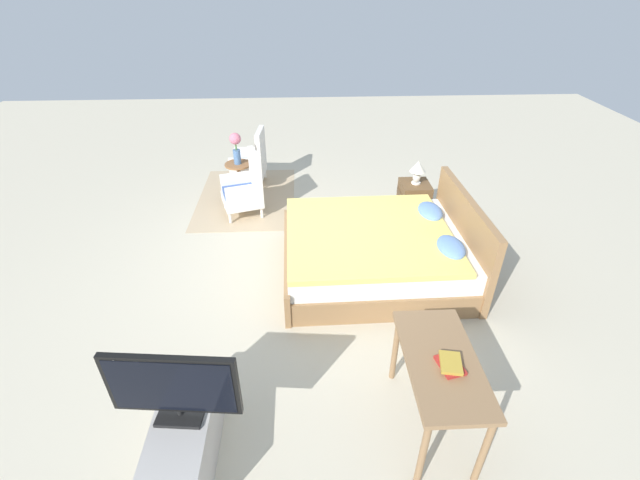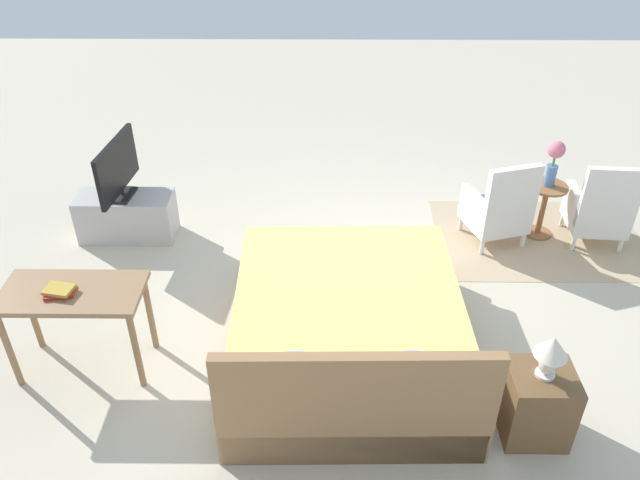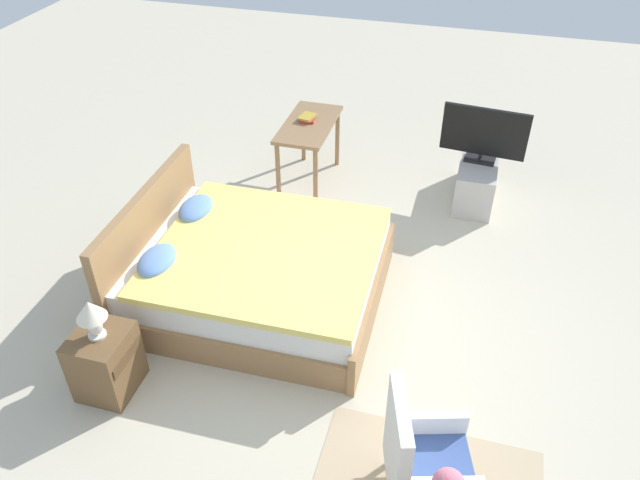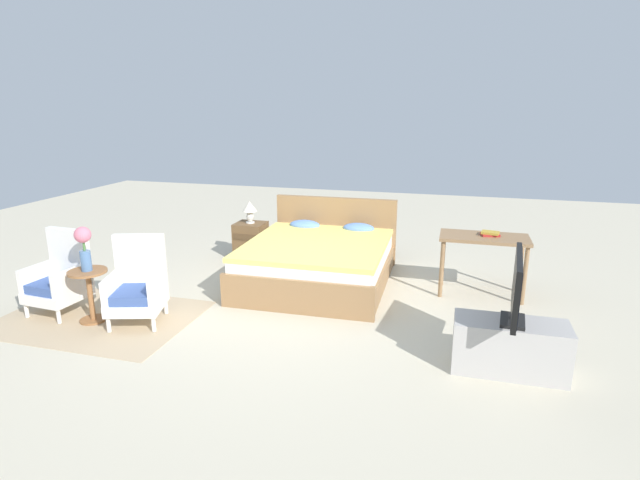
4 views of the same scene
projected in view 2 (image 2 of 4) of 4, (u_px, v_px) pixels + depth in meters
The scene contains 13 objects.
ground_plane at pixel (353, 287), 5.78m from camera, with size 16.00×16.00×0.00m, color beige.
floor_rug at pixel (539, 238), 6.46m from camera, with size 2.10×1.50×0.01m.
bed at pixel (348, 330), 4.85m from camera, with size 1.83×2.14×0.96m.
armchair_by_window_left at pixel (599, 210), 6.19m from camera, with size 0.58×0.58×0.92m.
armchair_by_window_right at pixel (499, 209), 6.20m from camera, with size 0.67×0.67×0.92m.
side_table at pixel (544, 204), 6.33m from camera, with size 0.40×0.40×0.58m.
flower_vase at pixel (554, 159), 6.05m from camera, with size 0.17×0.17×0.48m.
nightstand at pixel (536, 404), 4.26m from camera, with size 0.44×0.41×0.56m.
table_lamp at pixel (551, 351), 3.98m from camera, with size 0.22×0.22×0.33m.
tv_stand at pixel (127, 216), 6.37m from camera, with size 0.96×0.40×0.47m.
tv_flatscreen at pixel (117, 168), 6.07m from camera, with size 0.23×0.89×0.60m.
vanity_desk at pixel (74, 302), 4.60m from camera, with size 1.04×0.52×0.75m.
book_stack at pixel (59, 291), 4.49m from camera, with size 0.23×0.19×0.05m.
Camera 2 is at (0.26, 4.57, 3.57)m, focal length 35.00 mm.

